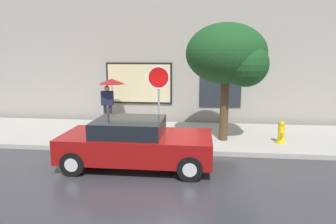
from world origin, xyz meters
The scene contains 8 objects.
ground_plane centered at (0.00, 0.00, 0.00)m, with size 60.00×60.00×0.00m, color #333338.
sidewalk centered at (0.00, 3.00, 0.07)m, with size 20.00×4.00×0.15m, color #A3A099.
building_facade centered at (-0.01, 5.50, 3.48)m, with size 20.00×0.67×7.00m.
parked_car centered at (-0.85, -0.09, 0.67)m, with size 4.10×1.93×1.34m.
fire_hydrant centered at (3.61, 2.15, 0.52)m, with size 0.30×0.44×0.76m.
pedestrian_with_umbrella centered at (-2.82, 4.16, 1.73)m, with size 1.08×1.08×1.95m.
street_tree centered at (1.84, 2.28, 3.02)m, with size 2.68×2.28×3.96m.
stop_sign centered at (-0.47, 1.84, 1.97)m, with size 0.76×0.10×2.57m.
Camera 1 is at (0.93, -8.00, 3.08)m, focal length 32.36 mm.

